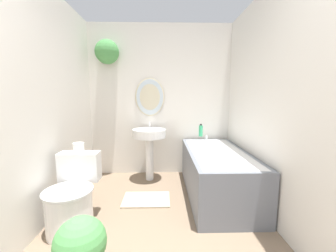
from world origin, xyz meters
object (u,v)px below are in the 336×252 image
object	(u,v)px
pedestal_sink	(149,139)
shampoo_bottle	(201,131)
potted_plant	(81,249)
toilet_paper_roll	(79,148)
toilet	(72,200)
bathtub	(217,172)

from	to	relation	value
pedestal_sink	shampoo_bottle	size ratio (longest dim) A/B	4.57
potted_plant	pedestal_sink	bearing A→B (deg)	79.52
potted_plant	toilet_paper_roll	xyz separation A→B (m)	(-0.34, 0.87, 0.47)
shampoo_bottle	toilet_paper_roll	bearing A→B (deg)	-144.95
shampoo_bottle	potted_plant	bearing A→B (deg)	-120.78
toilet	potted_plant	size ratio (longest dim) A/B	1.42
bathtub	potted_plant	distance (m)	1.78
bathtub	toilet_paper_roll	bearing A→B (deg)	-165.15
bathtub	toilet_paper_roll	size ratio (longest dim) A/B	13.95
pedestal_sink	bathtub	distance (m)	1.09
bathtub	shampoo_bottle	world-z (taller)	shampoo_bottle
shampoo_bottle	toilet_paper_roll	distance (m)	1.79
bathtub	shampoo_bottle	bearing A→B (deg)	99.62
toilet_paper_roll	potted_plant	bearing A→B (deg)	-68.90
potted_plant	toilet_paper_roll	distance (m)	1.04
toilet_paper_roll	pedestal_sink	bearing A→B (deg)	54.60
toilet	toilet_paper_roll	world-z (taller)	toilet_paper_roll
toilet	toilet_paper_roll	size ratio (longest dim) A/B	6.29
toilet	bathtub	size ratio (longest dim) A/B	0.45
toilet	pedestal_sink	xyz separation A→B (m)	(0.67, 1.17, 0.35)
shampoo_bottle	potted_plant	world-z (taller)	shampoo_bottle
pedestal_sink	bathtub	world-z (taller)	pedestal_sink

